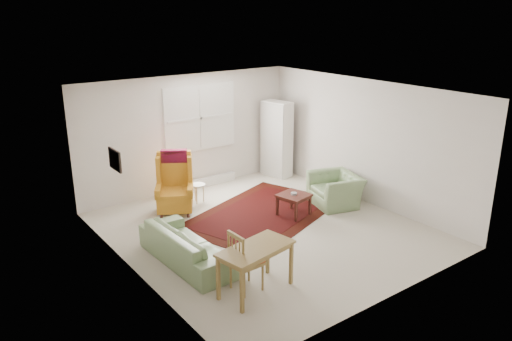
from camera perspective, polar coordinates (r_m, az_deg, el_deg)
room at (r=8.76m, az=0.45°, el=1.16°), size 5.04×5.54×2.51m
rug at (r=9.70m, az=0.73°, el=-4.93°), size 3.59×2.92×0.03m
sofa at (r=7.90m, az=-7.75°, el=-7.74°), size 0.82×1.96×0.78m
armchair at (r=10.16m, az=9.06°, el=-1.85°), size 1.09×1.17×0.76m
wingback_chair at (r=9.69m, az=-9.32°, el=-1.51°), size 0.97×0.98×1.19m
coffee_table at (r=9.60m, az=4.32°, el=-3.94°), size 0.63×0.63×0.43m
stool at (r=10.29m, az=-6.60°, el=-2.57°), size 0.38×0.38×0.39m
cabinet at (r=11.69m, az=2.39°, el=3.62°), size 0.49×0.76×1.77m
desk at (r=7.07m, az=-0.03°, el=-11.25°), size 1.17×0.73×0.69m
desk_chair at (r=7.07m, az=-1.09°, el=-10.25°), size 0.41×0.41×0.91m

